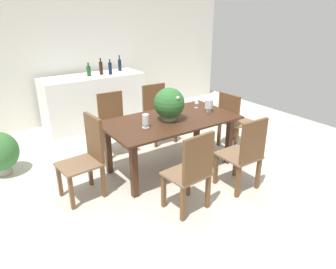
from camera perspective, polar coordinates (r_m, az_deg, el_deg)
The scene contains 19 objects.
ground_plane at distance 4.71m, azimuth -0.97°, elevation -5.01°, with size 7.04×7.04×0.00m, color beige.
back_wall at distance 6.57m, azimuth -14.13°, elevation 14.15°, with size 6.40×0.10×2.60m, color silver.
dining_table at distance 4.30m, azimuth 0.45°, elevation 1.52°, with size 1.83×0.99×0.74m.
chair_head_end at distance 3.84m, azimuth -14.51°, elevation -3.48°, with size 0.51×0.46×1.00m.
chair_far_right at distance 5.34m, azimuth -2.03°, elevation 4.46°, with size 0.48×0.47×0.95m.
chair_far_left at distance 4.96m, azimuth -9.97°, elevation 2.65°, with size 0.47×0.43×0.94m.
chair_near_right at distance 3.92m, azimuth 13.89°, elevation -3.10°, with size 0.44×0.47×0.96m.
chair_foot_end at distance 5.09m, azimuth 11.72°, elevation 2.92°, with size 0.47×0.46×0.92m.
chair_near_left at distance 3.41m, azimuth 4.43°, elevation -6.41°, with size 0.48×0.44×0.96m.
flower_centerpiece at distance 4.16m, azimuth 0.21°, elevation 5.63°, with size 0.41×0.41×0.44m.
crystal_vase_left at distance 4.58m, azimuth 7.46°, elevation 5.50°, with size 0.12×0.12×0.18m.
crystal_vase_center_near at distance 3.94m, azimuth -4.11°, elevation 2.61°, with size 0.09×0.09×0.18m.
wine_glass at distance 4.74m, azimuth 5.28°, elevation 6.04°, with size 0.07×0.07×0.15m.
kitchen_counter at distance 6.19m, azimuth -13.31°, elevation 6.01°, with size 1.88×0.69×0.97m, color white.
wine_bottle_dark at distance 6.41m, azimuth -8.80°, elevation 12.44°, with size 0.07×0.07×0.30m.
wine_bottle_clear at distance 6.10m, azimuth -12.12°, elevation 11.80°, with size 0.07×0.07×0.31m.
wine_bottle_tall at distance 6.08m, azimuth -10.50°, elevation 11.80°, with size 0.06×0.06×0.28m.
wine_bottle_amber at distance 6.02m, azimuth -14.26°, elevation 11.20°, with size 0.07×0.07×0.24m.
potted_plant_floor at distance 4.82m, azimuth -28.29°, elevation -2.88°, with size 0.49×0.49×0.61m.
Camera 1 is at (-2.31, -3.49, 2.17)m, focal length 33.43 mm.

